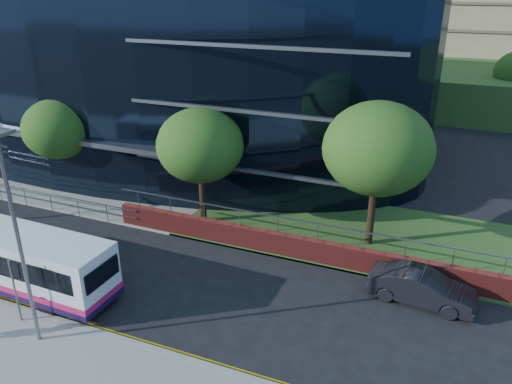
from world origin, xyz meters
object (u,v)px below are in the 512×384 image
at_px(tree_far_b, 59,129).
at_px(streetlight_east, 19,238).
at_px(tree_far_c, 200,145).
at_px(parked_car, 422,287).
at_px(tree_far_d, 378,149).
at_px(city_bus, 11,257).
at_px(street_sign, 12,277).

relative_size(tree_far_b, streetlight_east, 0.76).
bearing_deg(tree_far_c, parked_car, -14.46).
bearing_deg(streetlight_east, tree_far_d, 50.60).
relative_size(tree_far_c, tree_far_d, 0.87).
xyz_separation_m(tree_far_c, city_bus, (-4.75, -8.71, -3.08)).
xyz_separation_m(tree_far_b, city_bus, (5.25, -9.21, -2.75)).
bearing_deg(tree_far_b, city_bus, -60.30).
distance_m(street_sign, streetlight_east, 2.80).
bearing_deg(streetlight_east, tree_far_b, 127.63).
xyz_separation_m(street_sign, tree_far_d, (11.50, 11.59, 3.04)).
xyz_separation_m(street_sign, tree_far_b, (-7.50, 11.09, 2.06)).
bearing_deg(parked_car, tree_far_b, 85.90).
relative_size(tree_far_c, streetlight_east, 0.81).
height_order(street_sign, tree_far_d, tree_far_d).
relative_size(tree_far_b, parked_car, 1.38).
distance_m(streetlight_east, city_bus, 5.39).
relative_size(streetlight_east, parked_car, 1.83).
xyz_separation_m(street_sign, tree_far_c, (2.50, 10.59, 2.39)).
bearing_deg(city_bus, streetlight_east, -32.34).
bearing_deg(tree_far_d, street_sign, -134.78).
height_order(tree_far_b, tree_far_c, tree_far_c).
distance_m(street_sign, parked_car, 16.35).
relative_size(street_sign, parked_car, 0.64).
bearing_deg(city_bus, street_sign, -38.90).
bearing_deg(tree_far_d, tree_far_c, -173.66).
xyz_separation_m(streetlight_east, parked_car, (12.96, 8.09, -3.72)).
xyz_separation_m(tree_far_b, tree_far_c, (10.00, -0.50, 0.33)).
height_order(tree_far_c, city_bus, tree_far_c).
height_order(city_bus, parked_car, city_bus).
bearing_deg(tree_far_d, tree_far_b, -178.49).
distance_m(tree_far_b, streetlight_east, 14.74).
relative_size(street_sign, tree_far_d, 0.38).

